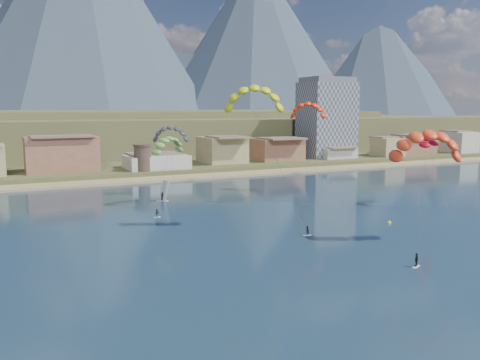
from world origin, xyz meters
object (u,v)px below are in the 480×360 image
(kitesurfer_yellow, at_px, (254,95))
(watchtower, at_px, (142,157))
(apartment_tower, at_px, (327,118))
(buoy, at_px, (389,223))
(kitesurfer_green, at_px, (168,143))
(windsurfer, at_px, (163,195))
(kitesurfer_orange, at_px, (427,141))

(kitesurfer_yellow, bearing_deg, watchtower, 90.31)
(apartment_tower, bearing_deg, watchtower, -170.07)
(watchtower, height_order, buoy, watchtower)
(watchtower, relative_size, kitesurfer_green, 0.46)
(apartment_tower, height_order, watchtower, apartment_tower)
(kitesurfer_green, distance_m, buoy, 50.99)
(kitesurfer_green, distance_m, windsurfer, 13.50)
(apartment_tower, relative_size, buoy, 43.09)
(kitesurfer_yellow, distance_m, windsurfer, 41.30)
(watchtower, bearing_deg, buoy, -73.16)
(apartment_tower, bearing_deg, kitesurfer_green, -144.51)
(apartment_tower, relative_size, kitesurfer_orange, 1.43)
(watchtower, relative_size, windsurfer, 1.76)
(buoy, bearing_deg, kitesurfer_green, 131.28)
(windsurfer, height_order, buoy, windsurfer)
(buoy, bearing_deg, apartment_tower, 61.14)
(kitesurfer_yellow, distance_m, buoy, 35.87)
(apartment_tower, relative_size, kitesurfer_green, 1.70)
(kitesurfer_orange, bearing_deg, kitesurfer_yellow, 136.17)
(kitesurfer_green, height_order, windsurfer, kitesurfer_green)
(kitesurfer_orange, height_order, buoy, kitesurfer_orange)
(watchtower, xyz_separation_m, kitesurfer_yellow, (0.42, -76.69, 17.99))
(kitesurfer_orange, height_order, windsurfer, kitesurfer_orange)
(apartment_tower, distance_m, kitesurfer_green, 106.55)
(kitesurfer_green, relative_size, windsurfer, 3.85)
(apartment_tower, xyz_separation_m, kitesurfer_orange, (-58.40, -111.02, -1.07))
(kitesurfer_orange, bearing_deg, kitesurfer_green, 119.91)
(windsurfer, distance_m, buoy, 52.69)
(watchtower, distance_m, kitesurfer_yellow, 78.77)
(windsurfer, bearing_deg, kitesurfer_green, -91.50)
(watchtower, xyz_separation_m, kitesurfer_green, (-6.71, -47.81, 7.79))
(watchtower, bearing_deg, windsurfer, -98.70)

